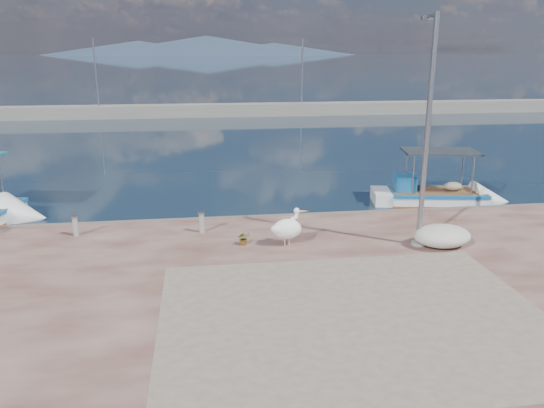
{
  "coord_description": "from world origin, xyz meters",
  "views": [
    {
      "loc": [
        -2.4,
        -13.7,
        6.47
      ],
      "look_at": [
        0.0,
        3.8,
        1.3
      ],
      "focal_mm": 35.0,
      "sensor_mm": 36.0,
      "label": 1
    }
  ],
  "objects_px": {
    "lamp_post": "(426,142)",
    "bollard_near": "(202,221)",
    "boat_right": "(435,198)",
    "pelican": "(288,228)"
  },
  "relations": [
    {
      "from": "lamp_post",
      "to": "bollard_near",
      "type": "bearing_deg",
      "value": 162.72
    },
    {
      "from": "boat_right",
      "to": "pelican",
      "type": "bearing_deg",
      "value": -133.12
    },
    {
      "from": "lamp_post",
      "to": "bollard_near",
      "type": "distance_m",
      "value": 7.69
    },
    {
      "from": "boat_right",
      "to": "bollard_near",
      "type": "bearing_deg",
      "value": -148.47
    },
    {
      "from": "pelican",
      "to": "lamp_post",
      "type": "bearing_deg",
      "value": -23.47
    },
    {
      "from": "pelican",
      "to": "lamp_post",
      "type": "relative_size",
      "value": 0.18
    },
    {
      "from": "bollard_near",
      "to": "boat_right",
      "type": "bearing_deg",
      "value": 21.48
    },
    {
      "from": "pelican",
      "to": "bollard_near",
      "type": "distance_m",
      "value": 3.12
    },
    {
      "from": "pelican",
      "to": "bollard_near",
      "type": "height_order",
      "value": "pelican"
    },
    {
      "from": "boat_right",
      "to": "bollard_near",
      "type": "height_order",
      "value": "boat_right"
    }
  ]
}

